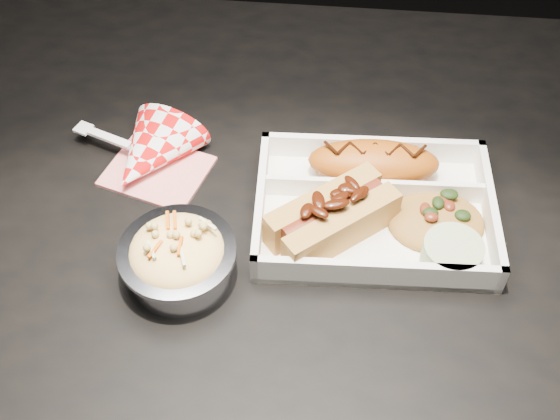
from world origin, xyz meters
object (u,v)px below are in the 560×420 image
object	(u,v)px
food_tray	(373,212)
napkin_fork	(149,155)
hotdog	(332,216)
fried_pastry	(374,162)
dining_table	(288,266)
foil_coleslaw_cup	(178,257)

from	to	relation	value
food_tray	napkin_fork	xyz separation A→B (m)	(-0.26, 0.05, 0.01)
hotdog	napkin_fork	xyz separation A→B (m)	(-0.21, 0.08, -0.02)
food_tray	fried_pastry	distance (m)	0.06
dining_table	fried_pastry	world-z (taller)	fried_pastry
food_tray	foil_coleslaw_cup	xyz separation A→B (m)	(-0.19, -0.09, 0.02)
food_tray	dining_table	bearing A→B (deg)	-177.24
food_tray	fried_pastry	size ratio (longest dim) A/B	1.78
foil_coleslaw_cup	napkin_fork	world-z (taller)	foil_coleslaw_cup
foil_coleslaw_cup	napkin_fork	bearing A→B (deg)	113.37
dining_table	fried_pastry	distance (m)	0.16
foil_coleslaw_cup	fried_pastry	bearing A→B (deg)	38.35
dining_table	foil_coleslaw_cup	bearing A→B (deg)	-139.45
fried_pastry	foil_coleslaw_cup	bearing A→B (deg)	-141.65
fried_pastry	hotdog	xyz separation A→B (m)	(-0.04, -0.08, 0.00)
hotdog	food_tray	bearing A→B (deg)	-6.41
dining_table	food_tray	size ratio (longest dim) A/B	4.66
fried_pastry	napkin_fork	bearing A→B (deg)	-179.65
hotdog	foil_coleslaw_cup	world-z (taller)	foil_coleslaw_cup
dining_table	food_tray	xyz separation A→B (m)	(0.09, 0.01, 0.10)
fried_pastry	foil_coleslaw_cup	distance (m)	0.24
dining_table	hotdog	xyz separation A→B (m)	(0.05, -0.02, 0.12)
food_tray	napkin_fork	bearing A→B (deg)	165.68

